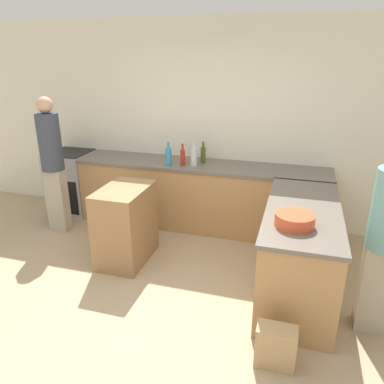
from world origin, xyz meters
The scene contains 13 objects.
ground_plane centered at (0.00, 0.00, 0.00)m, with size 14.00×14.00×0.00m, color tan.
wall_back centered at (0.00, 2.28, 1.35)m, with size 8.00×0.06×2.70m.
counter_back centered at (0.00, 1.94, 0.45)m, with size 3.34×0.65×0.89m.
counter_peninsula centered at (1.33, 0.79, 0.45)m, with size 0.69×1.71×0.89m.
range_oven centered at (-1.98, 1.95, 0.45)m, with size 0.61×0.62×0.90m.
island_table centered at (-0.57, 0.83, 0.44)m, with size 0.49×0.75×0.88m.
mixing_bowl centered at (1.25, 0.37, 0.95)m, with size 0.33×0.33×0.11m.
olive_oil_bottle centered at (0.02, 2.01, 1.00)m, with size 0.07×0.07×0.28m.
hot_sauce_bottle centered at (-0.20, 1.82, 1.00)m, with size 0.06×0.06×0.28m.
dish_soap_bottle centered at (-0.38, 1.77, 1.01)m, with size 0.08×0.08×0.30m.
vinegar_bottle_clear centered at (-0.06, 1.83, 1.02)m, with size 0.09×0.09×0.31m.
person_by_range centered at (-1.78, 1.29, 0.98)m, with size 0.28×0.28×1.77m.
paper_bag centered at (1.21, -0.29, 0.17)m, with size 0.30×0.17×0.34m.
Camera 1 is at (1.24, -2.62, 2.28)m, focal length 35.00 mm.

